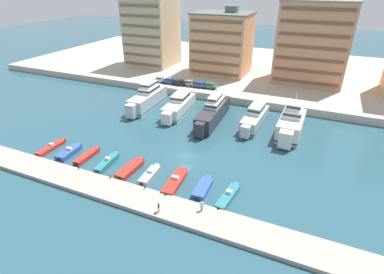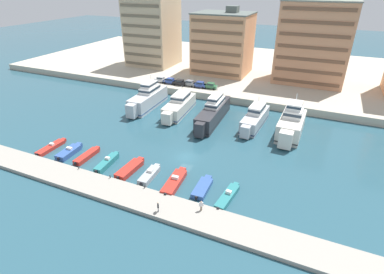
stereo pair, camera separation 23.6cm
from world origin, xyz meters
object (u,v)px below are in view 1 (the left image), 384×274
(yacht_ivory_left, at_px, (179,106))
(yacht_charcoal_mid_left, at_px, (213,112))
(motorboat_grey_center_right, at_px, (150,175))
(pedestrian_near_edge, at_px, (202,205))
(car_grey_center_left, at_px, (189,83))
(motorboat_teal_center_left, at_px, (107,163))
(pedestrian_mid_deck, at_px, (159,206))
(car_black_mid_left, at_px, (179,82))
(motorboat_teal_far_right, at_px, (228,196))
(yacht_silver_far_left, at_px, (147,98))
(motorboat_red_mid_left, at_px, (87,156))
(yacht_ivory_center, at_px, (291,124))
(car_silver_far_left, at_px, (160,79))
(yacht_silver_center_left, at_px, (255,118))
(motorboat_red_far_left, at_px, (51,147))
(motorboat_red_mid_right, at_px, (175,182))
(motorboat_blue_left, at_px, (69,152))
(motorboat_blue_right, at_px, (203,188))
(car_blue_left, at_px, (169,81))
(car_green_center_right, at_px, (210,85))
(motorboat_red_center, at_px, (130,169))
(car_blue_center, at_px, (199,84))

(yacht_ivory_left, relative_size, yacht_charcoal_mid_left, 0.84)
(motorboat_grey_center_right, xyz_separation_m, pedestrian_near_edge, (11.89, -4.94, 1.19))
(car_grey_center_left, distance_m, pedestrian_near_edge, 54.43)
(motorboat_teal_center_left, xyz_separation_m, pedestrian_mid_deck, (15.55, -7.86, 1.14))
(car_black_mid_left, bearing_deg, motorboat_teal_far_right, -55.54)
(car_grey_center_left, bearing_deg, yacht_silver_far_left, -108.47)
(motorboat_red_mid_left, bearing_deg, car_black_mid_left, 90.99)
(yacht_ivory_center, distance_m, car_silver_far_left, 45.53)
(yacht_silver_center_left, distance_m, pedestrian_mid_deck, 36.49)
(motorboat_red_far_left, distance_m, motorboat_red_mid_right, 28.77)
(motorboat_blue_left, bearing_deg, motorboat_teal_center_left, -1.18)
(yacht_charcoal_mid_left, height_order, motorboat_red_mid_left, yacht_charcoal_mid_left)
(yacht_silver_far_left, bearing_deg, car_grey_center_left, 71.53)
(motorboat_blue_right, bearing_deg, yacht_charcoal_mid_left, 106.89)
(car_black_mid_left, bearing_deg, motorboat_red_far_left, -101.15)
(yacht_ivory_center, height_order, pedestrian_near_edge, yacht_ivory_center)
(motorboat_grey_center_right, relative_size, motorboat_teal_far_right, 0.85)
(motorboat_red_far_left, relative_size, car_blue_left, 1.83)
(motorboat_blue_left, height_order, car_black_mid_left, car_black_mid_left)
(motorboat_blue_right, relative_size, car_black_mid_left, 1.59)
(yacht_ivory_center, relative_size, car_grey_center_left, 3.66)
(motorboat_red_mid_left, xyz_separation_m, car_black_mid_left, (-0.74, 42.73, 2.54))
(motorboat_red_mid_right, distance_m, car_green_center_right, 45.45)
(yacht_silver_center_left, relative_size, motorboat_red_center, 2.12)
(yacht_ivory_center, bearing_deg, motorboat_teal_far_right, -102.19)
(yacht_ivory_center, height_order, motorboat_red_mid_right, yacht_ivory_center)
(motorboat_red_center, bearing_deg, motorboat_grey_center_right, -3.05)
(car_black_mid_left, height_order, pedestrian_mid_deck, car_black_mid_left)
(motorboat_red_center, bearing_deg, motorboat_red_mid_left, 177.89)
(yacht_ivory_left, distance_m, motorboat_blue_left, 29.80)
(motorboat_blue_left, distance_m, car_silver_far_left, 43.46)
(motorboat_blue_right, bearing_deg, car_blue_left, 123.69)
(motorboat_teal_far_right, xyz_separation_m, car_grey_center_left, (-26.63, 43.87, 2.54))
(motorboat_red_center, bearing_deg, yacht_charcoal_mid_left, 76.85)
(car_blue_center, bearing_deg, motorboat_grey_center_right, -78.67)
(motorboat_teal_far_right, bearing_deg, yacht_ivory_left, 128.59)
(yacht_silver_far_left, distance_m, car_blue_left, 15.35)
(yacht_silver_far_left, xyz_separation_m, motorboat_red_center, (13.17, -27.95, -2.04))
(car_black_mid_left, relative_size, car_green_center_right, 1.00)
(motorboat_teal_far_right, distance_m, car_black_mid_left, 52.64)
(yacht_ivory_center, xyz_separation_m, car_blue_left, (-38.99, 16.42, 0.29))
(motorboat_red_mid_right, bearing_deg, motorboat_teal_center_left, 179.35)
(yacht_silver_far_left, bearing_deg, car_green_center_right, 53.00)
(motorboat_grey_center_right, distance_m, car_grey_center_left, 45.59)
(motorboat_red_center, distance_m, car_blue_center, 43.91)
(yacht_ivory_center, distance_m, motorboat_red_mid_left, 43.81)
(yacht_silver_center_left, xyz_separation_m, pedestrian_mid_deck, (-5.65, -36.05, -0.28))
(yacht_silver_center_left, bearing_deg, yacht_ivory_center, -8.50)
(motorboat_teal_far_right, distance_m, pedestrian_near_edge, 5.67)
(yacht_charcoal_mid_left, distance_m, car_blue_left, 26.56)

